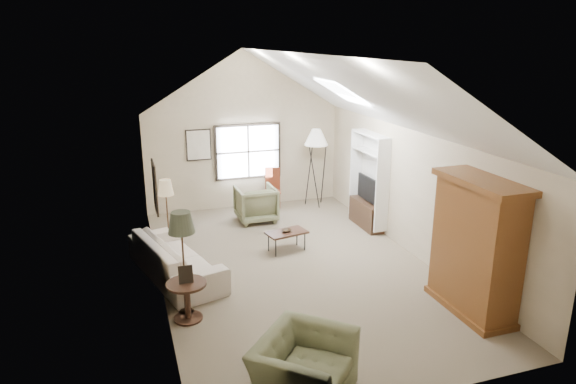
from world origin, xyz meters
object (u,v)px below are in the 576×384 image
object	(u,v)px
armoire	(476,247)
side_chair	(273,188)
sofa	(176,258)
coffee_table	(287,241)
side_table	(187,301)
armchair_near	(304,368)
armchair_far	(256,204)

from	to	relation	value
armoire	side_chair	bearing A→B (deg)	103.84
armoire	side_chair	distance (m)	6.31
sofa	side_chair	distance (m)	4.43
coffee_table	side_table	size ratio (longest dim) A/B	1.31
sofa	armchair_near	xyz separation A→B (m)	(1.11, -3.86, 0.02)
side_table	side_chair	size ratio (longest dim) A/B	0.63
sofa	coffee_table	size ratio (longest dim) A/B	3.04
sofa	armchair_far	size ratio (longest dim) A/B	2.70
armoire	side_chair	xyz separation A→B (m)	(-1.50, 6.10, -0.60)
side_table	coffee_table	bearing A→B (deg)	42.04
side_table	armchair_far	bearing A→B (deg)	61.80
armchair_near	side_chair	xyz separation A→B (m)	(1.77, 7.23, 0.11)
coffee_table	sofa	bearing A→B (deg)	-168.25
armoire	coffee_table	world-z (taller)	armoire
sofa	armchair_near	distance (m)	4.02
armchair_far	side_table	world-z (taller)	armchair_far
sofa	side_chair	size ratio (longest dim) A/B	2.50
coffee_table	side_table	world-z (taller)	side_table
side_table	armoire	bearing A→B (deg)	-14.47
armchair_far	armoire	bearing A→B (deg)	112.06
armoire	coffee_table	distance (m)	3.92
armchair_near	coffee_table	xyz separation A→B (m)	(1.20, 4.34, -0.18)
armchair_near	armchair_far	size ratio (longest dim) A/B	1.29
coffee_table	side_chair	xyz separation A→B (m)	(0.57, 2.89, 0.29)
side_table	side_chair	bearing A→B (deg)	59.93
armoire	armchair_near	size ratio (longest dim) A/B	1.84
sofa	side_table	distance (m)	1.60
sofa	armoire	bearing A→B (deg)	-137.60
armchair_far	side_chair	bearing A→B (deg)	-128.53
side_table	side_chair	world-z (taller)	side_chair
coffee_table	armoire	bearing A→B (deg)	-57.14
side_chair	coffee_table	bearing A→B (deg)	-87.11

